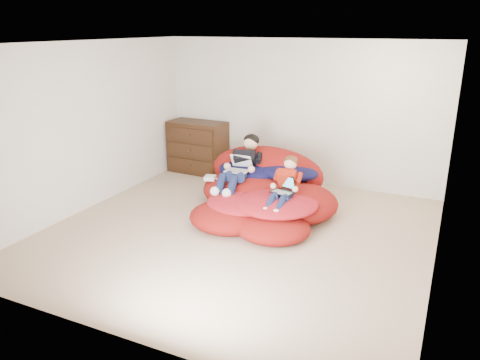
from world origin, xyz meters
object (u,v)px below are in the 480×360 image
(laptop_black, at_px, (284,188))
(older_boy, at_px, (242,162))
(laptop_white, at_px, (239,167))
(beanbag_pile, at_px, (263,192))
(younger_boy, at_px, (285,183))
(dresser, at_px, (198,147))

(laptop_black, bearing_deg, older_boy, 149.21)
(laptop_black, bearing_deg, laptop_white, 155.05)
(beanbag_pile, distance_m, laptop_white, 0.55)
(beanbag_pile, bearing_deg, older_boy, 165.00)
(laptop_white, bearing_deg, younger_boy, -22.62)
(laptop_black, bearing_deg, dresser, 144.51)
(dresser, relative_size, older_boy, 0.86)
(dresser, relative_size, laptop_black, 3.04)
(dresser, height_order, laptop_black, dresser)
(laptop_white, distance_m, laptop_black, 0.98)
(younger_boy, relative_size, laptop_black, 2.51)
(older_boy, relative_size, younger_boy, 1.41)
(beanbag_pile, relative_size, laptop_black, 6.50)
(beanbag_pile, relative_size, younger_boy, 2.59)
(laptop_black, bearing_deg, beanbag_pile, 138.71)
(dresser, relative_size, laptop_white, 3.01)
(dresser, bearing_deg, older_boy, -38.09)
(older_boy, distance_m, laptop_black, 1.04)
(dresser, distance_m, laptop_black, 2.90)
(laptop_white, bearing_deg, older_boy, 90.00)
(older_boy, height_order, laptop_black, older_boy)
(beanbag_pile, bearing_deg, younger_boy, -38.22)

